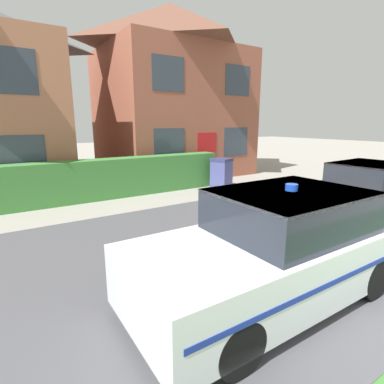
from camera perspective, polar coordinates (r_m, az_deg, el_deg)
name	(u,v)px	position (r m, az deg, el deg)	size (l,w,h in m)	color
road_strip	(246,241)	(6.70, 10.20, -9.12)	(28.00, 6.79, 0.01)	#4C4C51
garden_hedge	(108,179)	(10.56, -15.72, 2.49)	(8.62, 0.71, 1.33)	#3D7F38
police_car	(274,249)	(4.50, 15.43, -10.36)	(4.16, 1.85, 1.66)	black
neighbour_car_near	(369,191)	(9.55, 30.66, 0.23)	(4.07, 1.82, 1.46)	black
house_right	(171,91)	(15.72, -3.94, 18.69)	(6.74, 6.11, 7.98)	#93513D
wheelie_bin	(221,173)	(11.71, 5.61, 3.55)	(0.81, 0.86, 1.18)	#474C8C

